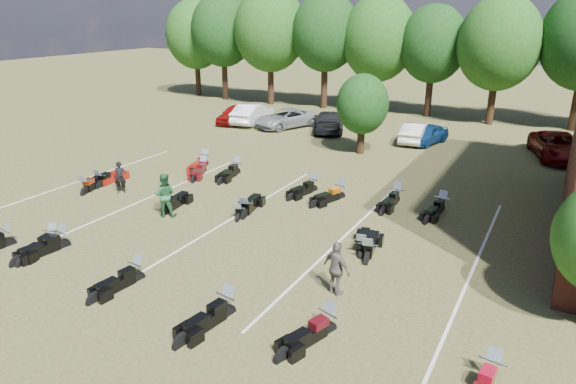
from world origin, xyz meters
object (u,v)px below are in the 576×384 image
Objects in this scene: motorcycle_7 at (100,187)px; car_0 at (235,114)px; motorcycle_3 at (137,281)px; person_black at (120,177)px; car_4 at (428,134)px; motorcycle_0 at (8,246)px; person_grey at (337,269)px; person_green at (165,195)px; motorcycle_14 at (204,172)px.

car_0 is at bearing -84.35° from motorcycle_7.
person_black is at bearing 145.07° from motorcycle_3.
car_4 is 25.65m from motorcycle_0.
person_grey reaches higher than car_0.
motorcycle_7 is (-5.54, 1.34, -0.97)m from person_green.
motorcycle_14 is (1.52, 4.60, -0.79)m from person_black.
motorcycle_3 is at bearing -79.01° from person_black.
person_green reaches higher than person_black.
motorcycle_0 is 6.29m from motorcycle_3.
motorcycle_14 is at bearing -94.93° from person_green.
person_grey is 14.38m from motorcycle_14.
motorcycle_7 is at bearing 117.58° from motorcycle_0.
person_grey is at bearing -68.52° from car_4.
motorcycle_7 is at bearing -87.73° from car_0.
motorcycle_14 is (0.82, 11.14, 0.00)m from motorcycle_0.
motorcycle_7 is at bearing -111.06° from car_4.
motorcycle_3 is (-3.78, -23.21, -0.64)m from car_4.
person_black is 13.70m from person_grey.
car_0 is at bearing -92.33° from person_green.
person_grey is at bearing 137.15° from person_green.
car_0 is 1.83× the size of motorcycle_3.
motorcycle_0 is 1.04× the size of motorcycle_3.
car_4 is 2.08× the size of person_grey.
person_black is 4.91m from motorcycle_14.
motorcycle_7 is 5.48m from motorcycle_14.
car_0 is at bearing 123.30° from motorcycle_3.
person_green is 0.83× the size of motorcycle_0.
motorcycle_7 is 1.07× the size of motorcycle_14.
motorcycle_3 is 0.98× the size of motorcycle_14.
person_grey is at bearing 27.70° from motorcycle_3.
motorcycle_3 is 12.07m from motorcycle_14.
motorcycle_7 is at bearing 6.16° from person_grey.
car_0 reaches higher than motorcycle_14.
car_0 is at bearing 96.99° from motorcycle_14.
motorcycle_3 is 10.56m from motorcycle_7.
person_green is at bearing -72.22° from car_0.
car_4 is 23.52m from motorcycle_3.
car_4 is 1.67× the size of motorcycle_3.
person_grey reaches higher than motorcycle_14.
person_green is (-6.77, -18.33, 0.33)m from car_4.
person_green is 0.86× the size of motorcycle_3.
car_4 is 20.96m from person_grey.
person_black reaches higher than motorcycle_14.
car_4 is at bearing -5.07° from car_0.
car_4 is 1.53× the size of motorcycle_7.
motorcycle_14 is at bearing 34.21° from person_black.
car_4 is at bearing -62.66° from person_grey.
person_grey is (13.17, -3.77, 0.12)m from person_black.
person_grey is (17.56, -20.15, 0.20)m from car_0.
person_black is (-10.76, -17.04, 0.15)m from car_4.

